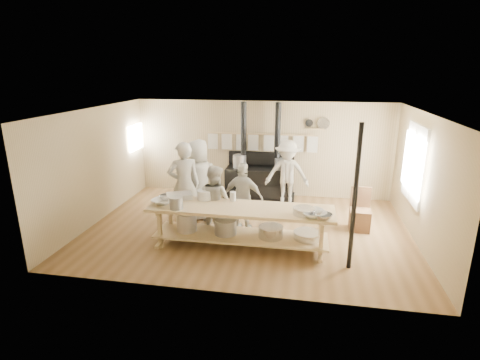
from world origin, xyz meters
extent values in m
plane|color=brown|center=(0.00, 0.00, 0.00)|extent=(7.00, 7.00, 0.00)
plane|color=tan|center=(0.00, 2.50, 1.30)|extent=(7.00, 0.00, 7.00)
plane|color=tan|center=(0.00, -2.50, 1.30)|extent=(7.00, 0.00, 7.00)
plane|color=tan|center=(-3.50, 0.00, 1.30)|extent=(0.00, 5.00, 5.00)
plane|color=tan|center=(3.50, 0.00, 1.30)|extent=(0.00, 5.00, 5.00)
plane|color=#BDB18C|center=(0.00, 0.00, 2.60)|extent=(7.00, 7.00, 0.00)
cube|color=beige|center=(3.47, 0.60, 1.50)|extent=(0.06, 1.35, 1.65)
plane|color=white|center=(3.43, 0.60, 1.50)|extent=(0.00, 1.50, 1.50)
cube|color=beige|center=(3.42, 0.60, 1.50)|extent=(0.02, 0.03, 1.50)
plane|color=white|center=(-3.45, 2.00, 1.60)|extent=(0.00, 0.90, 0.90)
cube|color=black|center=(0.00, 2.10, 0.42)|extent=(1.80, 0.70, 0.85)
cube|color=black|center=(0.00, 2.10, 0.05)|extent=(1.90, 0.75, 0.10)
cube|color=black|center=(0.00, 2.40, 1.05)|extent=(1.80, 0.12, 0.35)
cylinder|color=black|center=(-0.45, 2.15, 1.73)|extent=(0.15, 0.15, 1.75)
cylinder|color=black|center=(0.45, 2.15, 1.73)|extent=(0.15, 0.15, 1.75)
cylinder|color=#B2B2B7|center=(-0.55, 2.10, 1.02)|extent=(0.36, 0.36, 0.34)
cylinder|color=gray|center=(0.55, 2.05, 1.00)|extent=(0.30, 0.30, 0.30)
cylinder|color=tan|center=(0.00, 2.40, 1.72)|extent=(3.00, 0.04, 0.04)
cube|color=beige|center=(-1.35, 2.40, 1.50)|extent=(0.28, 0.01, 0.46)
cube|color=beige|center=(-0.96, 2.40, 1.50)|extent=(0.28, 0.01, 0.46)
cube|color=beige|center=(-0.58, 2.40, 1.50)|extent=(0.28, 0.01, 0.46)
cube|color=beige|center=(-0.19, 2.40, 1.50)|extent=(0.28, 0.01, 0.46)
cube|color=beige|center=(0.19, 2.40, 1.50)|extent=(0.28, 0.01, 0.46)
cube|color=beige|center=(0.58, 2.40, 1.50)|extent=(0.28, 0.01, 0.46)
cube|color=beige|center=(0.96, 2.40, 1.50)|extent=(0.28, 0.01, 0.46)
cube|color=beige|center=(1.35, 2.40, 1.50)|extent=(0.28, 0.01, 0.46)
cube|color=tan|center=(1.40, 2.42, 1.90)|extent=(0.50, 0.14, 0.03)
cylinder|color=black|center=(1.25, 2.44, 2.05)|extent=(0.20, 0.04, 0.20)
cylinder|color=silver|center=(1.62, 2.44, 2.05)|extent=(0.32, 0.03, 0.32)
cube|color=tan|center=(0.00, -0.90, 0.82)|extent=(3.60, 0.90, 0.06)
cube|color=tan|center=(0.00, -0.90, 0.25)|extent=(3.40, 0.80, 0.04)
cube|color=tan|center=(0.00, -0.90, 0.20)|extent=(3.30, 0.06, 0.06)
cube|color=tan|center=(-1.55, -1.20, 0.42)|extent=(0.07, 0.07, 0.85)
cube|color=tan|center=(-1.55, -0.60, 0.42)|extent=(0.07, 0.07, 0.85)
cube|color=tan|center=(1.55, -1.20, 0.42)|extent=(0.07, 0.07, 0.85)
cube|color=tan|center=(1.55, -0.60, 0.42)|extent=(0.07, 0.07, 0.85)
cylinder|color=#B2B2B7|center=(-1.10, -0.90, 0.46)|extent=(0.40, 0.40, 0.38)
cylinder|color=gray|center=(-0.30, -0.90, 0.42)|extent=(0.44, 0.44, 0.30)
cylinder|color=silver|center=(0.60, -0.90, 0.38)|extent=(0.48, 0.48, 0.22)
cylinder|color=silver|center=(1.30, -0.90, 0.34)|extent=(0.52, 0.52, 0.14)
cylinder|color=black|center=(2.05, -1.35, 1.30)|extent=(0.08, 0.08, 2.60)
imported|color=#B0AC9C|center=(-1.40, -0.08, 0.97)|extent=(0.84, 0.74, 1.94)
imported|color=#B0AC9C|center=(-0.63, -0.42, 0.77)|extent=(0.93, 0.86, 1.53)
imported|color=#B0AC9C|center=(-1.19, 0.37, 0.95)|extent=(1.00, 0.72, 1.91)
imported|color=#B0AC9C|center=(-0.08, -0.09, 0.76)|extent=(0.95, 0.53, 1.53)
imported|color=#B0AC9C|center=(0.75, 1.65, 0.86)|extent=(1.12, 0.66, 1.71)
cube|color=brown|center=(2.43, 0.39, 0.23)|extent=(0.46, 0.46, 0.47)
cube|color=brown|center=(2.44, 0.58, 0.68)|extent=(0.44, 0.06, 0.52)
imported|color=silver|center=(-1.55, -0.98, 0.90)|extent=(0.50, 0.50, 0.10)
imported|color=silver|center=(-1.55, -0.74, 0.90)|extent=(0.42, 0.42, 0.10)
imported|color=silver|center=(1.38, -1.13, 0.91)|extent=(0.60, 0.60, 0.11)
imported|color=silver|center=(1.55, -1.23, 0.90)|extent=(0.36, 0.36, 0.10)
cube|color=#B2B2B7|center=(-1.33, -0.63, 0.91)|extent=(0.60, 0.52, 0.11)
cylinder|color=silver|center=(1.21, -1.06, 0.91)|extent=(0.44, 0.44, 0.13)
cylinder|color=gray|center=(-1.19, -1.20, 0.97)|extent=(0.29, 0.29, 0.24)
cylinder|color=silver|center=(-0.79, -0.57, 0.95)|extent=(0.42, 0.42, 0.20)
cylinder|color=silver|center=(-0.21, -0.57, 0.95)|extent=(0.14, 0.14, 0.19)
camera|label=1|loc=(1.18, -7.58, 3.42)|focal=28.00mm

